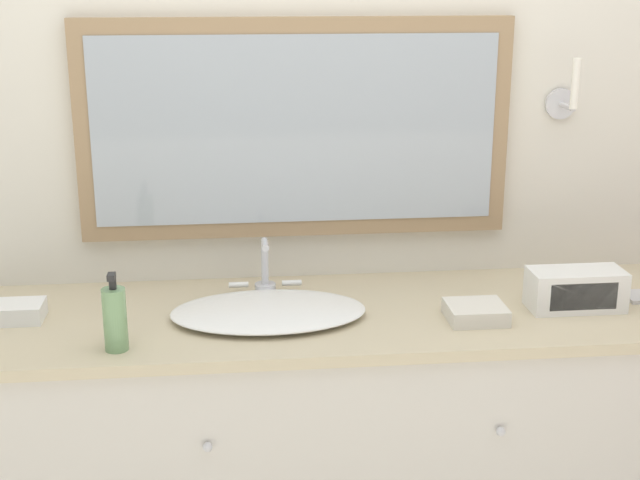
% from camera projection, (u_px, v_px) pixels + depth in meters
% --- Properties ---
extents(wall_back, '(8.00, 0.18, 2.55)m').
position_uv_depth(wall_back, '(328.00, 155.00, 2.60)').
color(wall_back, silver).
rests_on(wall_back, ground_plane).
extents(vanity_counter, '(2.08, 0.60, 0.92)m').
position_uv_depth(vanity_counter, '(341.00, 461.00, 2.53)').
color(vanity_counter, beige).
rests_on(vanity_counter, ground_plane).
extents(sink_basin, '(0.51, 0.37, 0.17)m').
position_uv_depth(sink_basin, '(268.00, 310.00, 2.35)').
color(sink_basin, white).
rests_on(sink_basin, vanity_counter).
extents(soap_bottle, '(0.06, 0.06, 0.20)m').
position_uv_depth(soap_bottle, '(115.00, 318.00, 2.12)').
color(soap_bottle, '#709966').
rests_on(soap_bottle, vanity_counter).
extents(appliance_box, '(0.25, 0.12, 0.11)m').
position_uv_depth(appliance_box, '(576.00, 290.00, 2.39)').
color(appliance_box, white).
rests_on(appliance_box, vanity_counter).
extents(hand_towel_near_sink, '(0.15, 0.14, 0.04)m').
position_uv_depth(hand_towel_near_sink, '(476.00, 312.00, 2.33)').
color(hand_towel_near_sink, silver).
rests_on(hand_towel_near_sink, vanity_counter).
extents(hand_towel_far_corner, '(0.17, 0.11, 0.05)m').
position_uv_depth(hand_towel_far_corner, '(10.00, 312.00, 2.32)').
color(hand_towel_far_corner, white).
rests_on(hand_towel_far_corner, vanity_counter).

